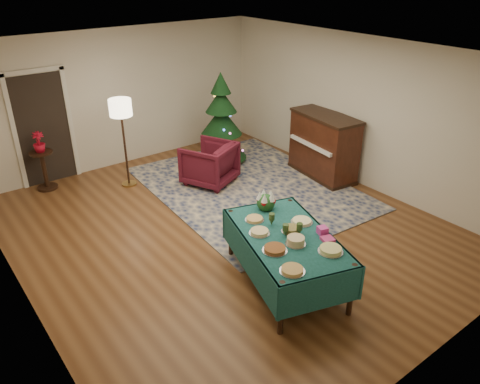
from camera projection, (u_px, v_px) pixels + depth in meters
room_shell at (225, 149)px, 6.84m from camera, size 7.00×7.00×7.00m
doorway at (43, 126)px, 8.55m from camera, size 1.08×0.04×2.16m
rug at (249, 188)px, 8.73m from camera, size 3.47×4.40×0.02m
buffet_table at (286, 245)px, 5.96m from camera, size 1.59×2.10×0.73m
platter_0 at (292, 270)px, 5.20m from camera, size 0.29×0.29×0.05m
platter_1 at (331, 250)px, 5.54m from camera, size 0.30×0.30×0.06m
platter_2 at (275, 249)px, 5.57m from camera, size 0.30×0.30×0.05m
platter_3 at (296, 241)px, 5.68m from camera, size 0.25×0.25×0.10m
platter_4 at (259, 232)px, 5.92m from camera, size 0.27×0.27×0.05m
platter_5 at (291, 230)px, 5.95m from camera, size 0.24×0.24×0.07m
platter_6 at (302, 221)px, 6.16m from camera, size 0.29×0.29×0.04m
platter_7 at (255, 219)px, 6.22m from camera, size 0.26×0.26×0.04m
goblet_0 at (272, 219)px, 6.07m from camera, size 0.08×0.08×0.17m
goblet_1 at (299, 229)px, 5.85m from camera, size 0.08×0.08×0.17m
goblet_2 at (285, 230)px, 5.83m from camera, size 0.08×0.08×0.17m
napkin_stack at (328, 239)px, 5.77m from camera, size 0.18×0.18×0.04m
gift_box at (322, 230)px, 5.90m from camera, size 0.15×0.15×0.10m
centerpiece at (266, 201)px, 6.45m from camera, size 0.26×0.26×0.30m
armchair at (209, 162)px, 8.75m from camera, size 1.11×1.08×0.88m
floor_lamp at (121, 113)px, 8.25m from camera, size 0.40×0.40×1.65m
side_table at (45, 171)px, 8.57m from camera, size 0.41×0.41×0.73m
potted_plant at (40, 146)px, 8.36m from camera, size 0.21×0.37×0.21m
christmas_tree at (221, 123)px, 9.52m from camera, size 1.19×1.19×1.87m
piano at (323, 147)px, 8.98m from camera, size 0.84×1.50×1.24m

